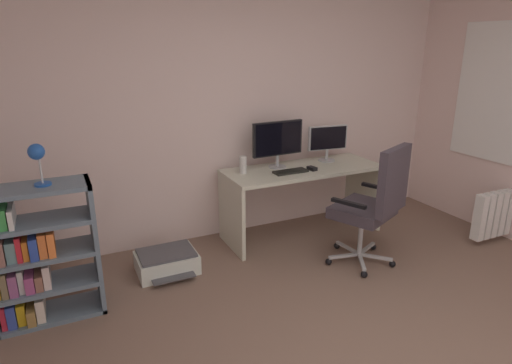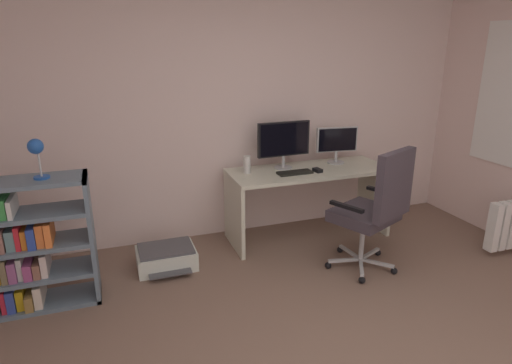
{
  "view_description": "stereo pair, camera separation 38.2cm",
  "coord_description": "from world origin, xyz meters",
  "px_view_note": "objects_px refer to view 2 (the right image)",
  "views": [
    {
      "loc": [
        -1.6,
        -1.46,
        1.92
      ],
      "look_at": [
        -0.04,
        1.83,
        0.75
      ],
      "focal_mm": 30.28,
      "sensor_mm": 36.0,
      "label": 1
    },
    {
      "loc": [
        -1.25,
        -1.61,
        1.92
      ],
      "look_at": [
        -0.04,
        1.83,
        0.75
      ],
      "focal_mm": 30.28,
      "sensor_mm": 36.0,
      "label": 2
    }
  ],
  "objects_px": {
    "desktop_speaker": "(246,165)",
    "desk": "(309,186)",
    "desk_lamp": "(36,151)",
    "printer": "(166,257)",
    "office_chair": "(376,206)",
    "monitor_secondary": "(337,142)",
    "computer_mouse": "(318,170)",
    "monitor_main": "(284,141)",
    "bookshelf": "(33,248)",
    "keyboard": "(295,173)"
  },
  "relations": [
    {
      "from": "desk",
      "to": "office_chair",
      "type": "bearing_deg",
      "value": -76.02
    },
    {
      "from": "monitor_main",
      "to": "computer_mouse",
      "type": "height_order",
      "value": "monitor_main"
    },
    {
      "from": "monitor_main",
      "to": "bookshelf",
      "type": "xyz_separation_m",
      "value": [
        -2.25,
        -0.57,
        -0.53
      ]
    },
    {
      "from": "keyboard",
      "to": "desk_lamp",
      "type": "xyz_separation_m",
      "value": [
        -2.15,
        -0.35,
        0.47
      ]
    },
    {
      "from": "monitor_secondary",
      "to": "printer",
      "type": "distance_m",
      "value": 2.07
    },
    {
      "from": "keyboard",
      "to": "desktop_speaker",
      "type": "xyz_separation_m",
      "value": [
        -0.44,
        0.17,
        0.07
      ]
    },
    {
      "from": "computer_mouse",
      "to": "office_chair",
      "type": "distance_m",
      "value": 0.77
    },
    {
      "from": "computer_mouse",
      "to": "printer",
      "type": "height_order",
      "value": "computer_mouse"
    },
    {
      "from": "computer_mouse",
      "to": "desk_lamp",
      "type": "xyz_separation_m",
      "value": [
        -2.39,
        -0.34,
        0.46
      ]
    },
    {
      "from": "keyboard",
      "to": "monitor_secondary",
      "type": "bearing_deg",
      "value": 20.25
    },
    {
      "from": "desk_lamp",
      "to": "printer",
      "type": "height_order",
      "value": "desk_lamp"
    },
    {
      "from": "office_chair",
      "to": "monitor_main",
      "type": "bearing_deg",
      "value": 114.4
    },
    {
      "from": "desktop_speaker",
      "to": "desk",
      "type": "bearing_deg",
      "value": -6.86
    },
    {
      "from": "keyboard",
      "to": "printer",
      "type": "xyz_separation_m",
      "value": [
        -1.28,
        -0.09,
        -0.64
      ]
    },
    {
      "from": "keyboard",
      "to": "printer",
      "type": "distance_m",
      "value": 1.44
    },
    {
      "from": "desk",
      "to": "monitor_secondary",
      "type": "xyz_separation_m",
      "value": [
        0.37,
        0.12,
        0.41
      ]
    },
    {
      "from": "desk",
      "to": "bookshelf",
      "type": "xyz_separation_m",
      "value": [
        -2.48,
        -0.45,
        -0.07
      ]
    },
    {
      "from": "monitor_main",
      "to": "desk_lamp",
      "type": "bearing_deg",
      "value": -164.92
    },
    {
      "from": "monitor_main",
      "to": "desktop_speaker",
      "type": "distance_m",
      "value": 0.45
    },
    {
      "from": "desktop_speaker",
      "to": "office_chair",
      "type": "relative_size",
      "value": 0.15
    },
    {
      "from": "computer_mouse",
      "to": "desk",
      "type": "bearing_deg",
      "value": 97.79
    },
    {
      "from": "monitor_main",
      "to": "keyboard",
      "type": "relative_size",
      "value": 1.63
    },
    {
      "from": "desk",
      "to": "office_chair",
      "type": "distance_m",
      "value": 0.88
    },
    {
      "from": "keyboard",
      "to": "office_chair",
      "type": "distance_m",
      "value": 0.87
    },
    {
      "from": "keyboard",
      "to": "desktop_speaker",
      "type": "height_order",
      "value": "desktop_speaker"
    },
    {
      "from": "computer_mouse",
      "to": "office_chair",
      "type": "xyz_separation_m",
      "value": [
        0.18,
        -0.74,
        -0.13
      ]
    },
    {
      "from": "bookshelf",
      "to": "monitor_secondary",
      "type": "bearing_deg",
      "value": 11.36
    },
    {
      "from": "keyboard",
      "to": "bookshelf",
      "type": "distance_m",
      "value": 2.32
    },
    {
      "from": "desk",
      "to": "printer",
      "type": "xyz_separation_m",
      "value": [
        -1.49,
        -0.18,
        -0.45
      ]
    },
    {
      "from": "desk",
      "to": "desktop_speaker",
      "type": "xyz_separation_m",
      "value": [
        -0.64,
        0.08,
        0.27
      ]
    },
    {
      "from": "monitor_main",
      "to": "monitor_secondary",
      "type": "distance_m",
      "value": 0.6
    },
    {
      "from": "desk_lamp",
      "to": "printer",
      "type": "bearing_deg",
      "value": 17.02
    },
    {
      "from": "monitor_secondary",
      "to": "computer_mouse",
      "type": "height_order",
      "value": "monitor_secondary"
    },
    {
      "from": "monitor_main",
      "to": "office_chair",
      "type": "relative_size",
      "value": 0.49
    },
    {
      "from": "desk",
      "to": "bookshelf",
      "type": "distance_m",
      "value": 2.52
    },
    {
      "from": "office_chair",
      "to": "desk",
      "type": "bearing_deg",
      "value": 103.98
    },
    {
      "from": "monitor_main",
      "to": "computer_mouse",
      "type": "xyz_separation_m",
      "value": [
        0.26,
        -0.24,
        -0.26
      ]
    },
    {
      "from": "monitor_secondary",
      "to": "desktop_speaker",
      "type": "height_order",
      "value": "monitor_secondary"
    },
    {
      "from": "computer_mouse",
      "to": "desktop_speaker",
      "type": "xyz_separation_m",
      "value": [
        -0.67,
        0.19,
        0.07
      ]
    },
    {
      "from": "monitor_main",
      "to": "desktop_speaker",
      "type": "height_order",
      "value": "monitor_main"
    },
    {
      "from": "bookshelf",
      "to": "printer",
      "type": "bearing_deg",
      "value": 14.96
    },
    {
      "from": "monitor_secondary",
      "to": "computer_mouse",
      "type": "xyz_separation_m",
      "value": [
        -0.34,
        -0.24,
        -0.21
      ]
    },
    {
      "from": "desk_lamp",
      "to": "printer",
      "type": "relative_size",
      "value": 0.56
    },
    {
      "from": "monitor_main",
      "to": "keyboard",
      "type": "bearing_deg",
      "value": -82.75
    },
    {
      "from": "office_chair",
      "to": "printer",
      "type": "bearing_deg",
      "value": 158.53
    },
    {
      "from": "monitor_main",
      "to": "bookshelf",
      "type": "relative_size",
      "value": 0.55
    },
    {
      "from": "desktop_speaker",
      "to": "bookshelf",
      "type": "relative_size",
      "value": 0.17
    },
    {
      "from": "monitor_secondary",
      "to": "desk_lamp",
      "type": "relative_size",
      "value": 1.53
    },
    {
      "from": "computer_mouse",
      "to": "desktop_speaker",
      "type": "bearing_deg",
      "value": 156.08
    },
    {
      "from": "desk",
      "to": "monitor_main",
      "type": "bearing_deg",
      "value": 151.65
    }
  ]
}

